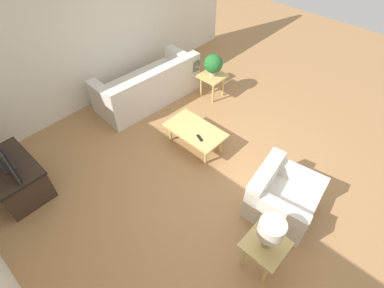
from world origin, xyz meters
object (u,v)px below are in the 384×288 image
(potted_plant, at_px, (213,64))
(armchair, at_px, (281,197))
(side_table_lamp, at_px, (265,247))
(table_lamp, at_px, (271,230))
(coffee_table, at_px, (195,131))
(tv_stand_chest, at_px, (15,177))
(side_table_plant, at_px, (212,79))
(sofa, at_px, (149,87))

(potted_plant, bearing_deg, armchair, 149.74)
(side_table_lamp, relative_size, potted_plant, 1.11)
(table_lamp, bearing_deg, potted_plant, -39.83)
(potted_plant, relative_size, table_lamp, 0.96)
(table_lamp, bearing_deg, armchair, -72.41)
(coffee_table, bearing_deg, tv_stand_chest, 62.36)
(table_lamp, bearing_deg, side_table_plant, -39.83)
(tv_stand_chest, relative_size, table_lamp, 2.29)
(tv_stand_chest, bearing_deg, side_table_plant, -98.52)
(sofa, distance_m, side_table_lamp, 3.85)
(side_table_plant, xyz_separation_m, side_table_lamp, (-2.77, 2.31, 0.00))
(armchair, height_order, table_lamp, table_lamp)
(armchair, relative_size, side_table_plant, 1.97)
(armchair, height_order, coffee_table, armchair)
(side_table_lamp, bearing_deg, side_table_plant, -39.83)
(sofa, xyz_separation_m, tv_stand_chest, (-0.26, 2.87, -0.02))
(side_table_plant, distance_m, side_table_lamp, 3.61)
(armchair, bearing_deg, potted_plant, 51.28)
(coffee_table, xyz_separation_m, potted_plant, (0.75, -1.33, 0.41))
(coffee_table, xyz_separation_m, side_table_lamp, (-2.03, 0.98, 0.07))
(side_table_plant, relative_size, table_lamp, 1.07)
(armchair, distance_m, side_table_lamp, 0.90)
(coffee_table, xyz_separation_m, table_lamp, (-2.03, 0.98, 0.48))
(sofa, height_order, tv_stand_chest, sofa)
(armchair, distance_m, tv_stand_chest, 3.91)
(sofa, relative_size, armchair, 2.20)
(side_table_lamp, distance_m, tv_stand_chest, 3.69)
(side_table_plant, relative_size, potted_plant, 1.11)
(potted_plant, bearing_deg, table_lamp, 140.17)
(tv_stand_chest, relative_size, potted_plant, 2.38)
(armchair, xyz_separation_m, potted_plant, (2.50, -1.46, 0.47))
(sofa, xyz_separation_m, armchair, (-3.35, 0.47, -0.03))
(armchair, xyz_separation_m, side_table_lamp, (-0.27, 0.85, 0.13))
(side_table_plant, xyz_separation_m, potted_plant, (-0.00, 0.00, 0.34))
(table_lamp, bearing_deg, sofa, -20.12)
(armchair, height_order, side_table_plant, armchair)
(coffee_table, distance_m, table_lamp, 2.30)
(side_table_plant, distance_m, potted_plant, 0.34)
(tv_stand_chest, xyz_separation_m, potted_plant, (-0.58, -3.86, 0.46))
(side_table_plant, bearing_deg, armchair, 149.74)
(coffee_table, distance_m, tv_stand_chest, 2.86)
(sofa, xyz_separation_m, potted_plant, (-0.84, -0.99, 0.44))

